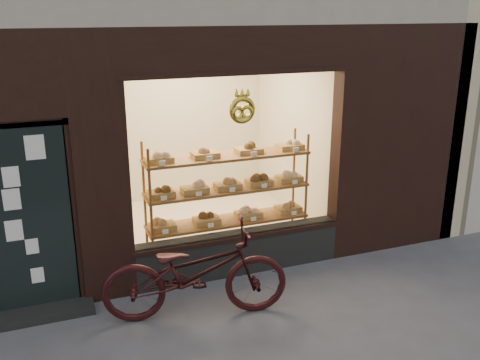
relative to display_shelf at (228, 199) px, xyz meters
name	(u,v)px	position (x,y,z in m)	size (l,w,h in m)	color
display_shelf	(228,199)	(0.00, 0.00, 0.00)	(2.20, 0.45, 1.70)	#8A5F1B
bicycle	(195,272)	(-0.82, -1.23, -0.33)	(0.71, 2.03, 1.07)	black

